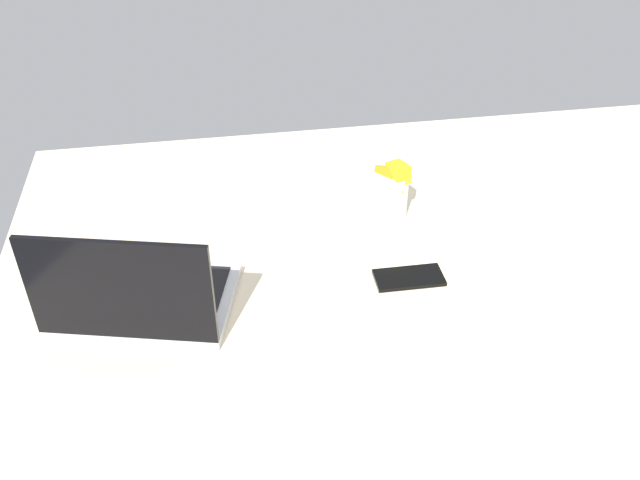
{
  "coord_description": "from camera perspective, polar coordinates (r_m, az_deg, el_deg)",
  "views": [
    {
      "loc": [
        42.5,
        104.27,
        106.74
      ],
      "look_at": [
        23.27,
        -9.02,
        24.0
      ],
      "focal_mm": 38.86,
      "sensor_mm": 36.0,
      "label": 1
    }
  ],
  "objects": [
    {
      "name": "bed_mattress",
      "position": [
        1.49,
        9.49,
        -5.81
      ],
      "size": [
        180.0,
        140.0,
        18.0
      ],
      "primitive_type": "cube",
      "color": "beige",
      "rests_on": "ground"
    },
    {
      "name": "laptop",
      "position": [
        1.34,
        -14.62,
        -4.56
      ],
      "size": [
        37.73,
        30.56,
        23.0
      ],
      "rotation": [
        0.0,
        0.0,
        -0.25
      ],
      "color": "#B7BABC",
      "rests_on": "bed_mattress"
    },
    {
      "name": "snack_cup",
      "position": [
        1.58,
        5.66,
        3.96
      ],
      "size": [
        9.0,
        9.37,
        14.05
      ],
      "color": "silver",
      "rests_on": "bed_mattress"
    },
    {
      "name": "cell_phone",
      "position": [
        1.42,
        7.33,
        -3.09
      ],
      "size": [
        14.08,
        6.97,
        0.8
      ],
      "primitive_type": "cube",
      "rotation": [
        0.0,
        0.0,
        1.56
      ],
      "color": "black",
      "rests_on": "bed_mattress"
    }
  ]
}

